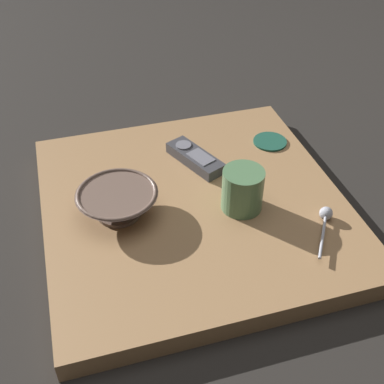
{
  "coord_description": "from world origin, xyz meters",
  "views": [
    {
      "loc": [
        -0.23,
        -0.77,
        0.74
      ],
      "look_at": [
        -0.0,
        0.0,
        0.06
      ],
      "focal_mm": 46.27,
      "sensor_mm": 36.0,
      "label": 1
    }
  ],
  "objects_px": {
    "cereal_bowl": "(118,203)",
    "teaspoon": "(325,217)",
    "drink_coaster": "(270,142)",
    "coffee_mug": "(243,190)",
    "tv_remote_near": "(195,158)"
  },
  "relations": [
    {
      "from": "coffee_mug",
      "to": "drink_coaster",
      "type": "height_order",
      "value": "coffee_mug"
    },
    {
      "from": "cereal_bowl",
      "to": "teaspoon",
      "type": "relative_size",
      "value": 1.35
    },
    {
      "from": "cereal_bowl",
      "to": "drink_coaster",
      "type": "height_order",
      "value": "cereal_bowl"
    },
    {
      "from": "cereal_bowl",
      "to": "teaspoon",
      "type": "xyz_separation_m",
      "value": [
        0.4,
        -0.14,
        -0.02
      ]
    },
    {
      "from": "cereal_bowl",
      "to": "coffee_mug",
      "type": "height_order",
      "value": "coffee_mug"
    },
    {
      "from": "tv_remote_near",
      "to": "coffee_mug",
      "type": "bearing_deg",
      "value": -74.52
    },
    {
      "from": "cereal_bowl",
      "to": "teaspoon",
      "type": "height_order",
      "value": "cereal_bowl"
    },
    {
      "from": "teaspoon",
      "to": "tv_remote_near",
      "type": "xyz_separation_m",
      "value": [
        -0.2,
        0.27,
        -0.0
      ]
    },
    {
      "from": "tv_remote_near",
      "to": "drink_coaster",
      "type": "bearing_deg",
      "value": 7.87
    },
    {
      "from": "cereal_bowl",
      "to": "tv_remote_near",
      "type": "distance_m",
      "value": 0.24
    },
    {
      "from": "cereal_bowl",
      "to": "tv_remote_near",
      "type": "xyz_separation_m",
      "value": [
        0.2,
        0.13,
        -0.02
      ]
    },
    {
      "from": "cereal_bowl",
      "to": "drink_coaster",
      "type": "xyz_separation_m",
      "value": [
        0.4,
        0.16,
        -0.03
      ]
    },
    {
      "from": "coffee_mug",
      "to": "tv_remote_near",
      "type": "relative_size",
      "value": 0.56
    },
    {
      "from": "drink_coaster",
      "to": "cereal_bowl",
      "type": "bearing_deg",
      "value": -158.42
    },
    {
      "from": "coffee_mug",
      "to": "drink_coaster",
      "type": "distance_m",
      "value": 0.26
    }
  ]
}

